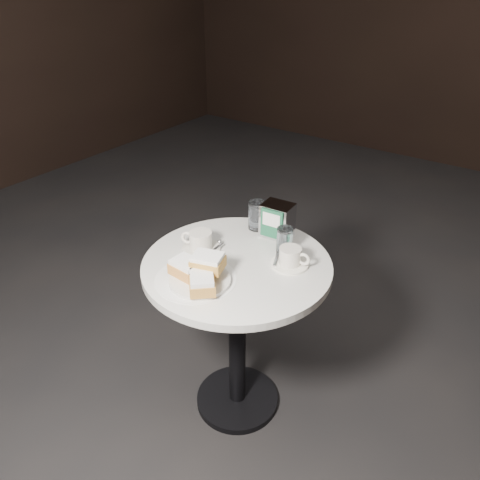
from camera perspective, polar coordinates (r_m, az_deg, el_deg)
name	(u,v)px	position (r m, az deg, el deg)	size (l,w,h in m)	color
ground	(237,400)	(2.22, -0.32, -18.98)	(7.00, 7.00, 0.00)	black
cafe_table	(237,305)	(1.84, -0.37, -7.88)	(0.70, 0.70, 0.74)	black
sugar_spill	(196,279)	(1.64, -5.41, -4.74)	(0.29, 0.29, 0.00)	white
beignet_plate	(199,274)	(1.60, -5.01, -4.15)	(0.28, 0.28, 0.10)	silver
coffee_cup_left	(201,242)	(1.78, -4.83, -0.27)	(0.18, 0.18, 0.08)	beige
coffee_cup_right	(290,258)	(1.70, 6.16, -2.19)	(0.16, 0.16, 0.07)	white
water_glass_left	(257,216)	(1.91, 2.11, 2.99)	(0.10, 0.10, 0.12)	white
water_glass_right	(285,240)	(1.77, 5.46, -0.03)	(0.08, 0.08, 0.10)	silver
napkin_dispenser	(277,220)	(1.86, 4.55, 2.42)	(0.12, 0.11, 0.14)	silver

